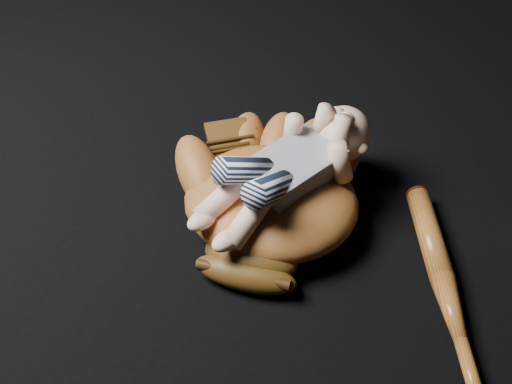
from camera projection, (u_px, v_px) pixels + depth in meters
baseball_glove at (271, 194)px, 1.10m from camera, size 0.48×0.51×0.13m
newborn_baby at (280, 169)px, 1.06m from camera, size 0.26×0.40×0.15m
baseball_bat at (446, 291)px, 1.01m from camera, size 0.28×0.39×0.04m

